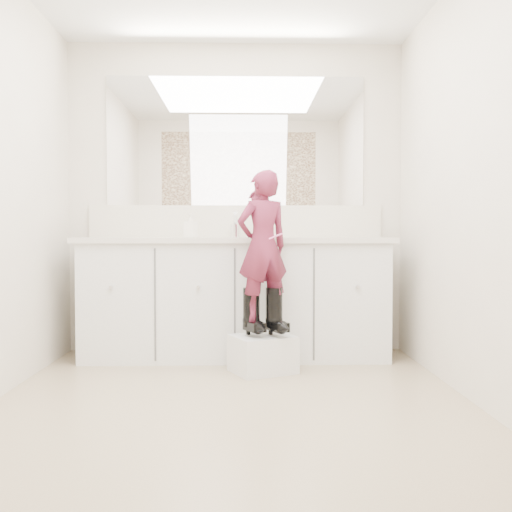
{
  "coord_description": "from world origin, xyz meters",
  "views": [
    {
      "loc": [
        0.06,
        -2.98,
        0.9
      ],
      "look_at": [
        0.14,
        0.66,
        0.77
      ],
      "focal_mm": 40.0,
      "sensor_mm": 36.0,
      "label": 1
    }
  ],
  "objects": [
    {
      "name": "floor",
      "position": [
        0.0,
        0.0,
        0.0
      ],
      "size": [
        3.0,
        3.0,
        0.0
      ],
      "primitive_type": "plane",
      "color": "#947E61",
      "rests_on": "ground"
    },
    {
      "name": "wall_back",
      "position": [
        0.0,
        1.5,
        1.2
      ],
      "size": [
        2.6,
        0.0,
        2.6
      ],
      "primitive_type": "plane",
      "rotation": [
        1.57,
        0.0,
        0.0
      ],
      "color": "beige",
      "rests_on": "floor"
    },
    {
      "name": "wall_front",
      "position": [
        0.0,
        -1.5,
        1.2
      ],
      "size": [
        2.6,
        0.0,
        2.6
      ],
      "primitive_type": "plane",
      "rotation": [
        -1.57,
        0.0,
        0.0
      ],
      "color": "beige",
      "rests_on": "floor"
    },
    {
      "name": "wall_right",
      "position": [
        1.3,
        0.0,
        1.2
      ],
      "size": [
        0.0,
        3.0,
        3.0
      ],
      "primitive_type": "plane",
      "rotation": [
        1.57,
        0.0,
        -1.57
      ],
      "color": "beige",
      "rests_on": "floor"
    },
    {
      "name": "vanity_cabinet",
      "position": [
        0.0,
        1.23,
        0.42
      ],
      "size": [
        2.2,
        0.55,
        0.85
      ],
      "primitive_type": "cube",
      "color": "silver",
      "rests_on": "floor"
    },
    {
      "name": "countertop",
      "position": [
        0.0,
        1.21,
        0.87
      ],
      "size": [
        2.28,
        0.58,
        0.04
      ],
      "primitive_type": "cube",
      "color": "beige",
      "rests_on": "vanity_cabinet"
    },
    {
      "name": "backsplash",
      "position": [
        0.0,
        1.49,
        1.02
      ],
      "size": [
        2.28,
        0.03,
        0.25
      ],
      "primitive_type": "cube",
      "color": "beige",
      "rests_on": "countertop"
    },
    {
      "name": "mirror",
      "position": [
        0.0,
        1.49,
        1.64
      ],
      "size": [
        2.0,
        0.02,
        1.0
      ],
      "primitive_type": "cube",
      "color": "white",
      "rests_on": "wall_back"
    },
    {
      "name": "faucet",
      "position": [
        0.0,
        1.38,
        0.94
      ],
      "size": [
        0.08,
        0.08,
        0.1
      ],
      "primitive_type": "cylinder",
      "color": "silver",
      "rests_on": "countertop"
    },
    {
      "name": "cup",
      "position": [
        0.25,
        1.2,
        0.93
      ],
      "size": [
        0.1,
        0.1,
        0.08
      ],
      "primitive_type": "imported",
      "rotation": [
        0.0,
        0.0,
        0.2
      ],
      "color": "beige",
      "rests_on": "countertop"
    },
    {
      "name": "soap_bottle",
      "position": [
        -0.33,
        1.28,
        0.98
      ],
      "size": [
        0.11,
        0.11,
        0.18
      ],
      "primitive_type": "imported",
      "rotation": [
        0.0,
        0.0,
        -0.42
      ],
      "color": "white",
      "rests_on": "countertop"
    },
    {
      "name": "step_stool",
      "position": [
        0.19,
        0.75,
        0.12
      ],
      "size": [
        0.48,
        0.45,
        0.24
      ],
      "primitive_type": "cube",
      "rotation": [
        0.0,
        0.0,
        0.43
      ],
      "color": "silver",
      "rests_on": "floor"
    },
    {
      "name": "boot_left",
      "position": [
        0.11,
        0.75,
        0.4
      ],
      "size": [
        0.19,
        0.24,
        0.32
      ],
      "primitive_type": null,
      "rotation": [
        0.0,
        0.0,
        0.43
      ],
      "color": "black",
      "rests_on": "step_stool"
    },
    {
      "name": "boot_right",
      "position": [
        0.26,
        0.75,
        0.4
      ],
      "size": [
        0.19,
        0.24,
        0.32
      ],
      "primitive_type": null,
      "rotation": [
        0.0,
        0.0,
        0.43
      ],
      "color": "black",
      "rests_on": "step_stool"
    },
    {
      "name": "toddler",
      "position": [
        0.19,
        0.75,
        0.84
      ],
      "size": [
        0.43,
        0.37,
        0.99
      ],
      "primitive_type": "imported",
      "rotation": [
        0.0,
        0.0,
        3.58
      ],
      "color": "#A13156",
      "rests_on": "step_stool"
    },
    {
      "name": "toothbrush",
      "position": [
        0.26,
        0.73,
        0.89
      ],
      "size": [
        0.13,
        0.07,
        0.06
      ],
      "primitive_type": "cylinder",
      "rotation": [
        0.0,
        1.22,
        0.43
      ],
      "color": "pink",
      "rests_on": "toddler"
    }
  ]
}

